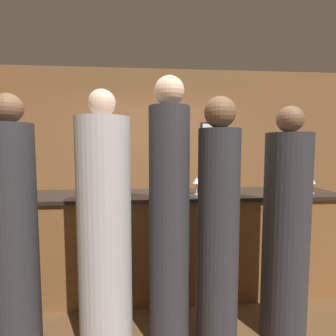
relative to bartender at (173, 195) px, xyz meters
name	(u,v)px	position (x,y,z in m)	size (l,w,h in m)	color
ground_plane	(162,291)	(-0.19, -0.72, -0.88)	(14.00, 14.00, 0.00)	brown
back_wall	(155,153)	(-0.19, 1.15, 0.52)	(8.00, 0.08, 2.80)	brown
bar_counter	(162,243)	(-0.19, -0.72, -0.36)	(3.63, 0.64, 1.03)	brown
bartender	(173,195)	(0.00, 0.00, 0.00)	(0.38, 0.38, 1.90)	#B2B2B7
guest_0	(169,220)	(-0.17, -1.43, 0.08)	(0.30, 0.30, 2.02)	#2D2D33
guest_1	(14,237)	(-1.26, -1.48, 0.00)	(0.31, 0.31, 1.87)	#2D2D33
guest_2	(286,232)	(0.74, -1.43, -0.04)	(0.35, 0.35, 1.82)	#2D2D33
guest_3	(105,232)	(-0.65, -1.43, 0.01)	(0.39, 0.39, 1.91)	#B2B2B7
guest_4	(218,231)	(0.19, -1.48, 0.01)	(0.31, 0.31, 1.87)	#2D2D33
wine_bottle_0	(85,180)	(-0.98, -0.55, 0.28)	(0.07, 0.07, 0.31)	black
wine_bottle_1	(123,181)	(-0.58, -0.67, 0.28)	(0.08, 0.08, 0.31)	#19381E
wine_bottle_2	(98,184)	(-0.82, -0.73, 0.26)	(0.08, 0.08, 0.29)	black
ice_bucket	(166,181)	(-0.13, -0.57, 0.26)	(0.16, 0.16, 0.21)	#9E9993
wine_glass_0	(291,180)	(1.18, -0.72, 0.27)	(0.07, 0.07, 0.16)	silver
wine_glass_1	(233,182)	(0.55, -0.73, 0.27)	(0.06, 0.06, 0.15)	silver
wine_glass_2	(276,184)	(0.89, -0.97, 0.27)	(0.08, 0.08, 0.16)	silver
wine_glass_3	(235,183)	(0.54, -0.83, 0.26)	(0.07, 0.07, 0.15)	silver
wine_glass_4	(197,181)	(0.16, -0.81, 0.29)	(0.08, 0.08, 0.17)	silver
wine_glass_5	(312,181)	(1.34, -0.84, 0.28)	(0.07, 0.07, 0.16)	silver
wine_glass_6	(126,182)	(-0.53, -0.82, 0.29)	(0.06, 0.06, 0.18)	silver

